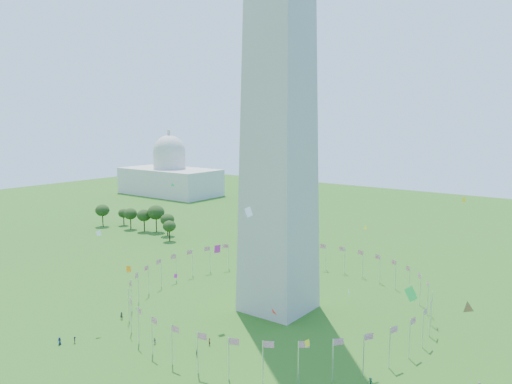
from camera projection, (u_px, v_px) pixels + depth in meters
ground at (135, 384)px, 98.49m from camera, size 600.00×600.00×0.00m
flag_ring at (278, 293)px, 137.42m from camera, size 80.24×80.24×9.00m
capitol_building at (169, 161)px, 344.50m from camera, size 70.00×35.00×46.00m
kites_aloft at (259, 272)px, 108.28m from camera, size 121.91×86.58×31.63m
tree_line_west at (142, 220)px, 232.47m from camera, size 54.60×15.53×12.29m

